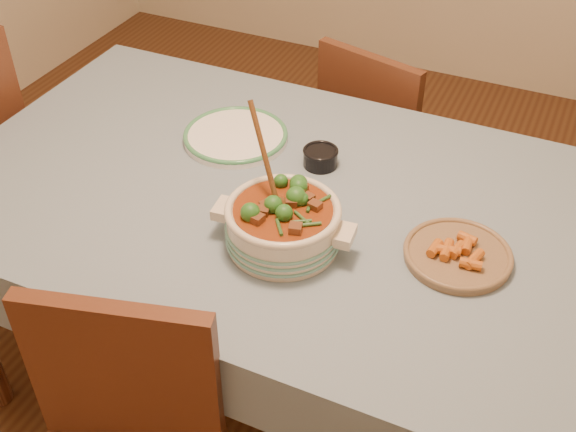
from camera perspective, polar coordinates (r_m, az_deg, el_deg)
The scene contains 7 objects.
floor at distance 2.39m, azimuth -1.45°, elevation -12.50°, with size 4.50×4.50×0.00m, color #432313.
dining_table at distance 1.92m, azimuth -1.77°, elevation -0.07°, with size 1.68×1.08×0.76m.
stew_casserole at distance 1.65m, azimuth -0.41°, elevation -0.44°, with size 0.34×0.28×0.32m.
white_plate at distance 2.05m, azimuth -4.16°, elevation 6.34°, with size 0.34×0.34×0.03m.
condiment_bowl at distance 1.94m, azimuth 2.58°, elevation 4.73°, with size 0.11×0.11×0.05m.
fried_plate at distance 1.69m, azimuth 13.28°, elevation -2.88°, with size 0.31×0.31×0.04m.
chair_far at distance 2.61m, azimuth 7.23°, elevation 6.15°, with size 0.47×0.47×0.83m.
Camera 1 is at (0.67, -1.33, 1.88)m, focal length 45.00 mm.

